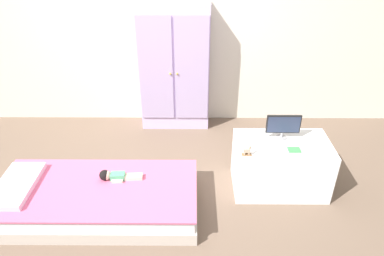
{
  "coord_description": "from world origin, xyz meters",
  "views": [
    {
      "loc": [
        0.47,
        -2.58,
        2.31
      ],
      "look_at": [
        0.45,
        0.35,
        0.55
      ],
      "focal_mm": 32.8,
      "sensor_mm": 36.0,
      "label": 1
    }
  ],
  "objects": [
    {
      "name": "book_green",
      "position": [
        1.38,
        0.03,
        0.52
      ],
      "size": [
        0.11,
        0.08,
        0.01
      ],
      "primitive_type": "cube",
      "color": "#429E51",
      "rests_on": "tv_stand"
    },
    {
      "name": "back_wall",
      "position": [
        0.0,
        1.57,
        1.35
      ],
      "size": [
        6.4,
        0.05,
        2.7
      ],
      "primitive_type": "cube",
      "color": "silver",
      "rests_on": "ground_plane"
    },
    {
      "name": "rocking_horse_toy",
      "position": [
        0.94,
        -0.05,
        0.56
      ],
      "size": [
        0.08,
        0.04,
        0.1
      ],
      "color": "#8E6642",
      "rests_on": "tv_stand"
    },
    {
      "name": "doll",
      "position": [
        -0.27,
        -0.06,
        0.29
      ],
      "size": [
        0.39,
        0.14,
        0.1
      ],
      "color": "#4CA375",
      "rests_on": "bed"
    },
    {
      "name": "bed",
      "position": [
        -0.4,
        -0.18,
        0.12
      ],
      "size": [
        1.81,
        0.85,
        0.25
      ],
      "color": "beige",
      "rests_on": "ground_plane"
    },
    {
      "name": "pillow",
      "position": [
        -1.1,
        -0.18,
        0.28
      ],
      "size": [
        0.32,
        0.61,
        0.05
      ],
      "primitive_type": "cube",
      "color": "silver",
      "rests_on": "bed"
    },
    {
      "name": "wardrobe",
      "position": [
        0.24,
        1.38,
        0.77
      ],
      "size": [
        0.83,
        0.32,
        1.53
      ],
      "color": "silver",
      "rests_on": "ground_plane"
    },
    {
      "name": "ground_plane",
      "position": [
        0.0,
        0.0,
        -0.01
      ],
      "size": [
        10.0,
        10.0,
        0.02
      ],
      "primitive_type": "cube",
      "color": "brown"
    },
    {
      "name": "tv_stand",
      "position": [
        1.31,
        0.15,
        0.26
      ],
      "size": [
        0.88,
        0.53,
        0.52
      ],
      "primitive_type": "cube",
      "color": "white",
      "rests_on": "ground_plane"
    },
    {
      "name": "tv_monitor",
      "position": [
        1.31,
        0.24,
        0.66
      ],
      "size": [
        0.32,
        0.1,
        0.24
      ],
      "color": "#99999E",
      "rests_on": "tv_stand"
    }
  ]
}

